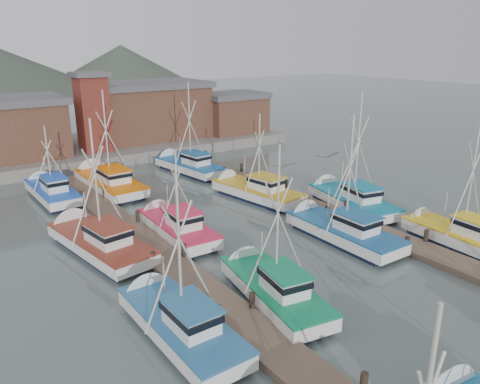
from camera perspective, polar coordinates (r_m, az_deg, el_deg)
ground at (r=28.49m, az=8.97°, el=-9.05°), size 260.00×260.00×0.00m
dock_left at (r=27.71m, az=-7.71°, el=-9.31°), size 2.30×46.00×1.50m
dock_right at (r=35.62m, az=12.73°, el=-3.28°), size 2.30×46.00×1.50m
quay at (r=59.22m, az=-16.43°, el=5.23°), size 44.00×16.00×1.20m
shed_left at (r=54.23m, az=-27.17°, el=6.92°), size 12.72×8.48×6.20m
shed_center at (r=60.62m, az=-11.34°, el=9.82°), size 14.84×9.54×6.90m
shed_right at (r=63.36m, az=-0.92°, el=9.71°), size 8.48×6.36×5.20m
lookout_tower at (r=54.02m, az=-17.52°, el=9.33°), size 3.60×3.60×8.50m
boat_4 at (r=24.78m, az=3.63°, el=-11.41°), size 3.82×8.69×8.97m
boat_5 at (r=32.44m, az=11.81°, el=-4.46°), size 3.74×9.17×9.30m
boat_6 at (r=22.27m, az=-7.87°, el=-15.24°), size 3.61×8.64×8.83m
boat_7 at (r=33.98m, az=24.62°, el=-4.72°), size 3.74×8.21×9.44m
boat_8 at (r=32.65m, az=-8.00°, el=-4.10°), size 2.79×8.46×6.71m
boat_9 at (r=39.99m, az=1.56°, el=0.21°), size 4.18×9.44×8.08m
boat_10 at (r=31.37m, az=-17.14°, el=-5.68°), size 4.44×10.00×9.44m
boat_11 at (r=38.77m, az=13.05°, el=-0.82°), size 4.52×9.61×10.06m
boat_12 at (r=44.29m, az=-15.91°, el=1.29°), size 4.06×10.50×9.92m
boat_13 at (r=48.48m, az=-6.52°, el=3.27°), size 4.04×9.51×9.89m
boat_14 at (r=43.00m, az=-22.11°, el=0.14°), size 2.98×8.56×7.01m
gull_near at (r=23.80m, az=10.60°, el=4.31°), size 1.54×0.61×0.24m
gull_far at (r=28.13m, az=5.34°, el=3.19°), size 1.49×0.65×0.24m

